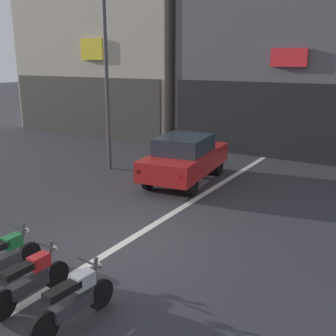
{
  "coord_description": "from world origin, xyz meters",
  "views": [
    {
      "loc": [
        5.35,
        -6.57,
        4.12
      ],
      "look_at": [
        0.08,
        2.0,
        1.4
      ],
      "focal_mm": 43.06,
      "sensor_mm": 36.0,
      "label": 1
    }
  ],
  "objects_px": {
    "motorcycle_silver_row_centre": "(75,299)",
    "street_lamp": "(106,62)",
    "motorcycle_green_row_leftmost": "(5,257)",
    "car_red_crossing_near": "(185,157)",
    "motorcycle_red_row_left_mid": "(31,279)"
  },
  "relations": [
    {
      "from": "motorcycle_red_row_left_mid",
      "to": "motorcycle_silver_row_centre",
      "type": "bearing_deg",
      "value": -2.81
    },
    {
      "from": "car_red_crossing_near",
      "to": "motorcycle_red_row_left_mid",
      "type": "height_order",
      "value": "car_red_crossing_near"
    },
    {
      "from": "car_red_crossing_near",
      "to": "motorcycle_red_row_left_mid",
      "type": "relative_size",
      "value": 2.56
    },
    {
      "from": "motorcycle_green_row_leftmost",
      "to": "street_lamp",
      "type": "bearing_deg",
      "value": 115.54
    },
    {
      "from": "street_lamp",
      "to": "motorcycle_red_row_left_mid",
      "type": "relative_size",
      "value": 3.96
    },
    {
      "from": "motorcycle_green_row_leftmost",
      "to": "motorcycle_red_row_left_mid",
      "type": "relative_size",
      "value": 1.0
    },
    {
      "from": "car_red_crossing_near",
      "to": "motorcycle_silver_row_centre",
      "type": "bearing_deg",
      "value": -73.28
    },
    {
      "from": "street_lamp",
      "to": "motorcycle_green_row_leftmost",
      "type": "xyz_separation_m",
      "value": [
        3.55,
        -7.42,
        -3.58
      ]
    },
    {
      "from": "car_red_crossing_near",
      "to": "motorcycle_red_row_left_mid",
      "type": "xyz_separation_m",
      "value": [
        1.24,
        -7.65,
        -0.43
      ]
    },
    {
      "from": "street_lamp",
      "to": "motorcycle_green_row_leftmost",
      "type": "bearing_deg",
      "value": -64.46
    },
    {
      "from": "street_lamp",
      "to": "motorcycle_green_row_leftmost",
      "type": "relative_size",
      "value": 3.96
    },
    {
      "from": "motorcycle_silver_row_centre",
      "to": "street_lamp",
      "type": "bearing_deg",
      "value": 126.3
    },
    {
      "from": "motorcycle_green_row_leftmost",
      "to": "motorcycle_silver_row_centre",
      "type": "height_order",
      "value": "same"
    },
    {
      "from": "car_red_crossing_near",
      "to": "motorcycle_green_row_leftmost",
      "type": "xyz_separation_m",
      "value": [
        0.16,
        -7.37,
        -0.43
      ]
    },
    {
      "from": "street_lamp",
      "to": "motorcycle_red_row_left_mid",
      "type": "bearing_deg",
      "value": -59.04
    }
  ]
}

